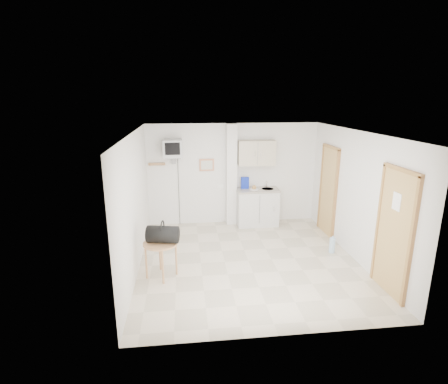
{
  "coord_description": "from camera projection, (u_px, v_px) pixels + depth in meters",
  "views": [
    {
      "loc": [
        -1.19,
        -6.16,
        3.12
      ],
      "look_at": [
        -0.41,
        0.6,
        1.25
      ],
      "focal_mm": 28.0,
      "sensor_mm": 36.0,
      "label": 1
    }
  ],
  "objects": [
    {
      "name": "room_envelope",
      "position": [
        262.0,
        183.0,
        6.57
      ],
      "size": [
        4.24,
        4.54,
        2.55
      ],
      "color": "white",
      "rests_on": "ground"
    },
    {
      "name": "ground",
      "position": [
        248.0,
        261.0,
        6.86
      ],
      "size": [
        4.5,
        4.5,
        0.0
      ],
      "primitive_type": "plane",
      "color": "beige",
      "rests_on": "ground"
    },
    {
      "name": "duffel_bag",
      "position": [
        163.0,
        234.0,
        6.06
      ],
      "size": [
        0.59,
        0.4,
        0.4
      ],
      "rotation": [
        0.0,
        0.0,
        -0.19
      ],
      "color": "black",
      "rests_on": "round_table"
    },
    {
      "name": "round_table",
      "position": [
        161.0,
        247.0,
        6.12
      ],
      "size": [
        0.61,
        0.61,
        0.65
      ],
      "rotation": [
        0.0,
        0.0,
        0.15
      ],
      "color": "#B27E4D",
      "rests_on": "ground"
    },
    {
      "name": "water_bottle",
      "position": [
        332.0,
        245.0,
        7.19
      ],
      "size": [
        0.12,
        0.12,
        0.36
      ],
      "color": "#A0C3DF",
      "rests_on": "ground"
    },
    {
      "name": "crt_television",
      "position": [
        173.0,
        149.0,
        8.12
      ],
      "size": [
        0.44,
        0.45,
        2.15
      ],
      "color": "slate",
      "rests_on": "ground"
    },
    {
      "name": "kitchenette",
      "position": [
        257.0,
        193.0,
        8.63
      ],
      "size": [
        1.03,
        0.58,
        2.1
      ],
      "color": "silver",
      "rests_on": "ground"
    }
  ]
}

